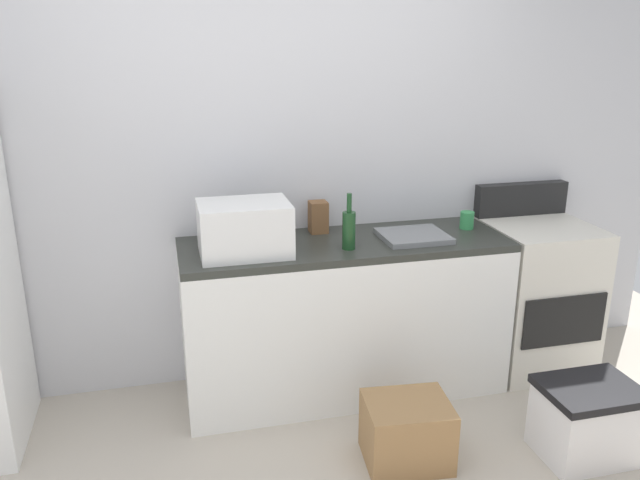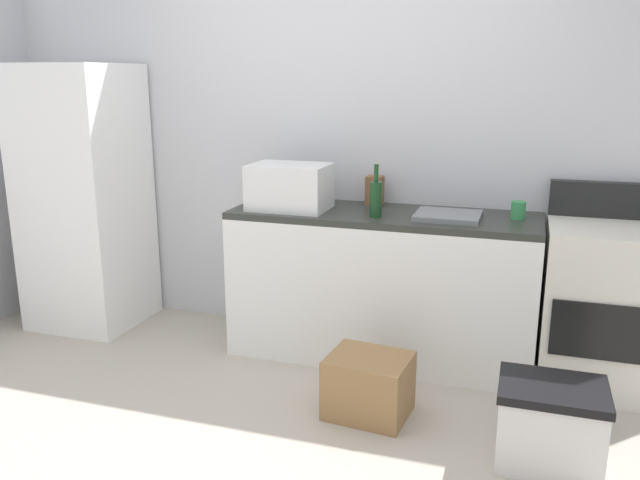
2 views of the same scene
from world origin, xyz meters
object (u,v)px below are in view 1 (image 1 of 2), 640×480
object	(u,v)px
stove_oven	(535,293)
storage_bin	(587,420)
wine_bottle	(349,229)
knife_block	(318,217)
cardboard_box_large	(407,432)
coffee_mug	(467,220)
microwave	(244,228)

from	to	relation	value
stove_oven	storage_bin	size ratio (longest dim) A/B	2.39
storage_bin	wine_bottle	bearing A→B (deg)	141.77
knife_block	storage_bin	distance (m)	1.73
knife_block	cardboard_box_large	world-z (taller)	knife_block
coffee_mug	wine_bottle	bearing A→B (deg)	-166.27
wine_bottle	storage_bin	bearing A→B (deg)	-38.23
storage_bin	stove_oven	bearing A→B (deg)	74.44
coffee_mug	storage_bin	size ratio (longest dim) A/B	0.22
stove_oven	cardboard_box_large	size ratio (longest dim) A/B	2.74
microwave	coffee_mug	distance (m)	1.32
wine_bottle	knife_block	xyz separation A→B (m)	(-0.08, 0.33, -0.02)
stove_oven	coffee_mug	world-z (taller)	stove_oven
stove_oven	wine_bottle	size ratio (longest dim) A/B	3.67
coffee_mug	cardboard_box_large	size ratio (longest dim) A/B	0.25
stove_oven	wine_bottle	world-z (taller)	wine_bottle
knife_block	wine_bottle	bearing A→B (deg)	-75.90
stove_oven	coffee_mug	distance (m)	0.67
wine_bottle	microwave	bearing A→B (deg)	173.96
stove_oven	storage_bin	bearing A→B (deg)	-105.56
coffee_mug	storage_bin	distance (m)	1.25
stove_oven	wine_bottle	bearing A→B (deg)	-173.79
wine_bottle	knife_block	size ratio (longest dim) A/B	1.67
cardboard_box_large	stove_oven	bearing A→B (deg)	33.43
microwave	wine_bottle	distance (m)	0.54
coffee_mug	knife_block	size ratio (longest dim) A/B	0.56
wine_bottle	stove_oven	bearing A→B (deg)	6.21
stove_oven	storage_bin	distance (m)	0.98
wine_bottle	cardboard_box_large	xyz separation A→B (m)	(0.12, -0.60, -0.85)
wine_bottle	cardboard_box_large	distance (m)	1.05
microwave	storage_bin	distance (m)	1.93
cardboard_box_large	storage_bin	xyz separation A→B (m)	(0.86, -0.17, 0.03)
stove_oven	knife_block	size ratio (longest dim) A/B	6.11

